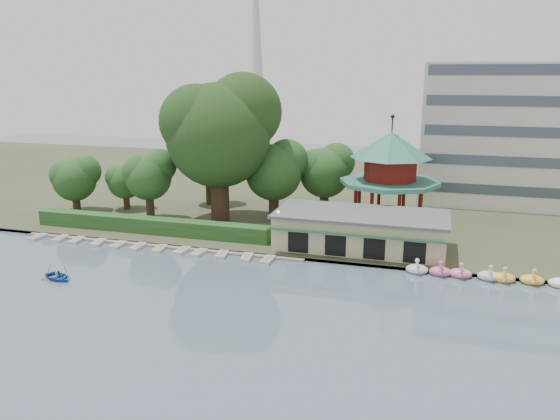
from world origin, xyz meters
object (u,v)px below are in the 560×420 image
at_px(dock, 159,245).
at_px(rowboat_with_passengers, 58,275).
at_px(big_tree, 220,128).
at_px(pavilion, 390,169).
at_px(boathouse, 360,230).

bearing_deg(dock, rowboat_with_passengers, -109.71).
relative_size(dock, big_tree, 1.81).
distance_m(dock, pavilion, 29.14).
relative_size(boathouse, rowboat_with_passengers, 3.51).
distance_m(dock, big_tree, 16.75).
relative_size(dock, pavilion, 2.52).
height_order(big_tree, rowboat_with_passengers, big_tree).
bearing_deg(boathouse, pavilion, 78.72).
bearing_deg(rowboat_with_passengers, big_tree, 72.01).
bearing_deg(dock, pavilion, 31.66).
relative_size(boathouse, big_tree, 0.99).
height_order(pavilion, big_tree, big_tree).
bearing_deg(big_tree, rowboat_with_passengers, -107.99).
relative_size(dock, rowboat_with_passengers, 6.41).
height_order(dock, rowboat_with_passengers, rowboat_with_passengers).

